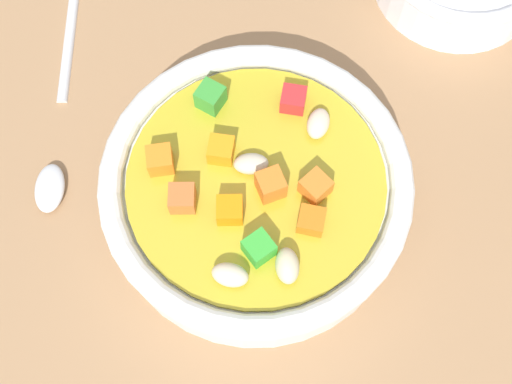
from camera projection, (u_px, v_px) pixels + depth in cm
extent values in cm
cube|color=#9E754F|center=(256.00, 209.00, 48.84)|extent=(140.00, 140.00, 2.00)
cylinder|color=white|center=(256.00, 194.00, 46.09)|extent=(20.52, 20.52, 3.91)
torus|color=white|center=(256.00, 181.00, 43.83)|extent=(20.89, 20.89, 1.60)
cylinder|color=gold|center=(256.00, 182.00, 44.09)|extent=(17.32, 17.32, 0.40)
cube|color=orange|center=(271.00, 185.00, 42.79)|extent=(1.75, 1.75, 1.88)
cube|color=green|center=(259.00, 248.00, 41.34)|extent=(2.09, 2.09, 1.66)
ellipsoid|color=beige|center=(318.00, 124.00, 44.84)|extent=(2.53, 2.75, 1.13)
cube|color=#D4662E|center=(183.00, 200.00, 42.57)|extent=(2.08, 2.08, 1.54)
cube|color=green|center=(210.00, 97.00, 45.26)|extent=(2.34, 2.34, 1.72)
ellipsoid|color=beige|center=(291.00, 265.00, 40.99)|extent=(1.98, 2.59, 1.57)
cube|color=red|center=(293.00, 100.00, 45.40)|extent=(2.24, 2.24, 1.35)
cube|color=orange|center=(160.00, 160.00, 43.61)|extent=(1.90, 1.90, 1.57)
cube|color=orange|center=(311.00, 220.00, 42.23)|extent=(2.26, 2.26, 1.24)
ellipsoid|color=beige|center=(252.00, 163.00, 43.82)|extent=(2.63, 2.06, 1.02)
ellipsoid|color=beige|center=(230.00, 275.00, 40.86)|extent=(2.75, 2.48, 1.36)
cube|color=orange|center=(221.00, 150.00, 43.93)|extent=(2.22, 2.22, 1.46)
cube|color=orange|center=(230.00, 210.00, 42.39)|extent=(2.07, 2.07, 1.42)
cube|color=orange|center=(316.00, 187.00, 42.92)|extent=(2.20, 2.20, 1.55)
cylinder|color=silver|center=(69.00, 24.00, 53.12)|extent=(4.95, 13.38, 0.84)
ellipsoid|color=silver|center=(50.00, 188.00, 47.79)|extent=(3.16, 4.23, 1.05)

